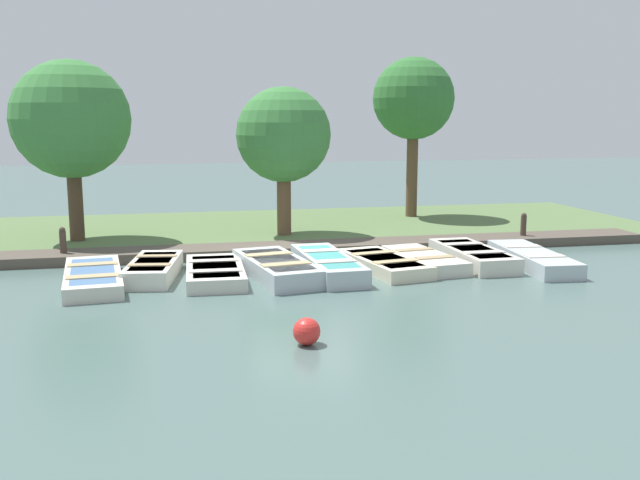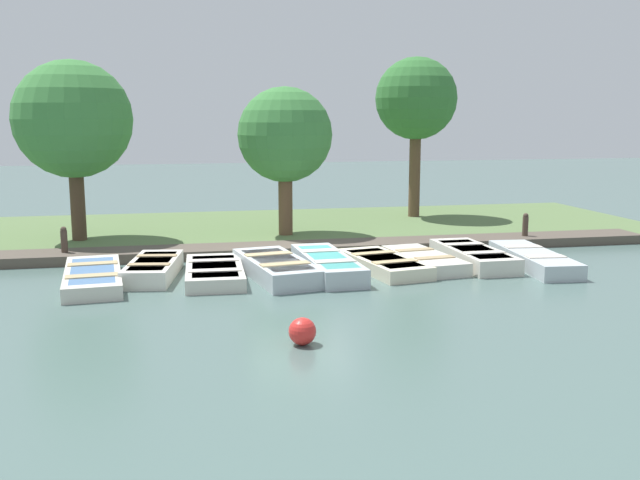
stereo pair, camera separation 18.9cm
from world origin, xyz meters
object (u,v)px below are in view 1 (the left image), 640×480
object	(u,v)px
park_tree_center	(414,100)
rowboat_3	(277,268)
rowboat_7	(473,256)
park_tree_far_left	(71,120)
rowboat_2	(215,272)
rowboat_1	(154,269)
rowboat_4	(328,264)
rowboat_8	(533,258)
rowboat_0	(93,277)
park_tree_left	(283,136)
mooring_post_near	(63,245)
rowboat_6	(424,260)
rowboat_5	(384,263)
buoy	(307,331)
mooring_post_far	(523,228)

from	to	relation	value
park_tree_center	rowboat_3	bearing A→B (deg)	-37.49
rowboat_7	park_tree_far_left	bearing A→B (deg)	-115.69
rowboat_2	rowboat_1	bearing A→B (deg)	-106.03
rowboat_4	rowboat_8	bearing A→B (deg)	84.59
rowboat_0	park_tree_left	size ratio (longest dim) A/B	0.79
mooring_post_near	park_tree_far_left	bearing A→B (deg)	177.90
rowboat_6	rowboat_8	distance (m)	2.63
rowboat_4	rowboat_8	distance (m)	5.02
rowboat_6	park_tree_center	xyz separation A→B (m)	(-7.34, 2.28, 3.95)
rowboat_6	park_tree_center	distance (m)	8.65
rowboat_5	rowboat_7	xyz separation A→B (m)	(-0.24, 2.36, 0.04)
mooring_post_near	buoy	bearing A→B (deg)	31.10
rowboat_7	rowboat_8	distance (m)	1.42
rowboat_1	mooring_post_far	size ratio (longest dim) A/B	3.07
rowboat_3	park_tree_center	xyz separation A→B (m)	(-7.71, 5.91, 3.91)
mooring_post_near	buoy	world-z (taller)	mooring_post_near
park_tree_center	rowboat_0	bearing A→B (deg)	-52.55
rowboat_8	park_tree_left	xyz separation A→B (m)	(-4.91, -5.24, 2.83)
rowboat_3	rowboat_6	world-z (taller)	rowboat_3
mooring_post_near	mooring_post_far	size ratio (longest dim) A/B	1.00
rowboat_3	rowboat_7	distance (m)	4.94
rowboat_1	rowboat_3	size ratio (longest dim) A/B	0.82
rowboat_0	rowboat_6	bearing A→B (deg)	86.43
mooring_post_near	park_tree_far_left	size ratio (longest dim) A/B	0.18
rowboat_0	rowboat_8	distance (m)	10.19
rowboat_0	buoy	xyz separation A→B (m)	(5.03, 3.67, 0.06)
buoy	park_tree_left	bearing A→B (deg)	172.52
buoy	rowboat_7	bearing A→B (deg)	135.63
buoy	park_tree_center	world-z (taller)	park_tree_center
rowboat_6	rowboat_8	world-z (taller)	rowboat_8
park_tree_far_left	park_tree_left	bearing A→B (deg)	87.58
rowboat_2	rowboat_3	xyz separation A→B (m)	(0.08, 1.38, 0.06)
mooring_post_far	park_tree_far_left	size ratio (longest dim) A/B	0.18
rowboat_3	rowboat_4	distance (m)	1.20
rowboat_4	park_tree_center	xyz separation A→B (m)	(-7.60, 4.72, 3.91)
rowboat_1	park_tree_far_left	xyz separation A→B (m)	(-4.48, -2.10, 3.27)
park_tree_far_left	rowboat_8	bearing A→B (deg)	64.95
park_tree_center	rowboat_5	bearing A→B (deg)	-24.03
rowboat_2	mooring_post_near	distance (m)	4.40
park_tree_far_left	rowboat_7	bearing A→B (deg)	64.87
rowboat_7	mooring_post_near	xyz separation A→B (m)	(-2.27, -9.81, 0.25)
rowboat_3	rowboat_7	bearing A→B (deg)	85.54
mooring_post_far	park_tree_left	xyz separation A→B (m)	(-2.04, -6.51, 2.57)
rowboat_0	rowboat_4	world-z (taller)	rowboat_4
rowboat_7	park_tree_far_left	xyz separation A→B (m)	(-4.56, -9.73, 3.27)
rowboat_3	mooring_post_near	size ratio (longest dim) A/B	3.75
rowboat_4	mooring_post_far	xyz separation A→B (m)	(-2.60, 6.28, 0.24)
rowboat_5	park_tree_center	world-z (taller)	park_tree_center
rowboat_0	rowboat_5	bearing A→B (deg)	85.21
rowboat_1	park_tree_far_left	world-z (taller)	park_tree_far_left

